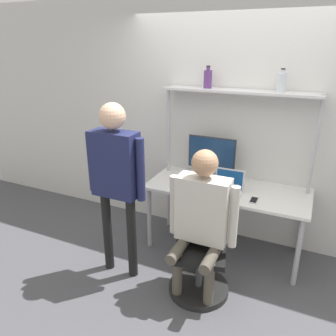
% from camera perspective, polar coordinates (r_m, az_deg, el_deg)
% --- Properties ---
extents(ground_plane, '(12.00, 12.00, 0.00)m').
position_cam_1_polar(ground_plane, '(3.61, 7.81, -16.73)').
color(ground_plane, '#4C4C51').
extents(wall_back, '(8.00, 0.06, 2.70)m').
position_cam_1_polar(wall_back, '(3.70, 12.38, 7.27)').
color(wall_back, silver).
rests_on(wall_back, ground_plane).
extents(desk, '(1.69, 0.71, 0.76)m').
position_cam_1_polar(desk, '(3.56, 10.15, -4.57)').
color(desk, silver).
rests_on(desk, ground_plane).
extents(shelf_unit, '(1.60, 0.25, 1.75)m').
position_cam_1_polar(shelf_unit, '(3.51, 11.90, 8.64)').
color(shelf_unit, silver).
rests_on(shelf_unit, ground_plane).
extents(monitor, '(0.54, 0.20, 0.48)m').
position_cam_1_polar(monitor, '(3.66, 7.55, 2.12)').
color(monitor, '#333338').
rests_on(monitor, desk).
extents(laptop, '(0.31, 0.23, 0.23)m').
position_cam_1_polar(laptop, '(3.42, 10.41, -3.09)').
color(laptop, silver).
rests_on(laptop, desk).
extents(cell_phone, '(0.07, 0.15, 0.01)m').
position_cam_1_polar(cell_phone, '(3.30, 14.72, -5.45)').
color(cell_phone, silver).
rests_on(cell_phone, desk).
extents(office_chair, '(0.56, 0.56, 0.92)m').
position_cam_1_polar(office_chair, '(3.18, 5.57, -16.15)').
color(office_chair, black).
rests_on(office_chair, ground_plane).
extents(person_seated, '(0.62, 0.47, 1.39)m').
position_cam_1_polar(person_seated, '(2.85, 5.85, -7.94)').
color(person_seated, '#4C473D').
rests_on(person_seated, ground_plane).
extents(person_standing, '(0.60, 0.23, 1.72)m').
position_cam_1_polar(person_standing, '(3.02, -9.12, -0.32)').
color(person_standing, black).
rests_on(person_standing, ground_plane).
extents(bottle_clear, '(0.08, 0.08, 0.22)m').
position_cam_1_polar(bottle_clear, '(3.39, 19.20, 13.93)').
color(bottle_clear, silver).
rests_on(bottle_clear, shelf_unit).
extents(bottle_purple, '(0.09, 0.09, 0.23)m').
position_cam_1_polar(bottle_purple, '(3.55, 6.95, 15.18)').
color(bottle_purple, '#593372').
rests_on(bottle_purple, shelf_unit).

